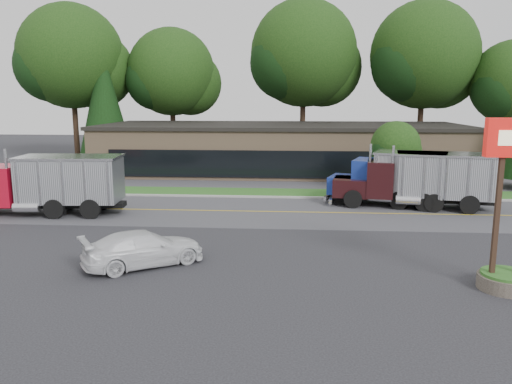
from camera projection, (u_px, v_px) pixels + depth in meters
ground at (219, 259)px, 20.71m from camera, size 140.00×140.00×0.00m
road at (241, 211)px, 29.53m from camera, size 60.00×8.00×0.02m
center_line at (241, 211)px, 29.53m from camera, size 60.00×0.12×0.01m
curb at (248, 198)px, 33.65m from camera, size 60.00×0.30×0.12m
grass_verge at (250, 193)px, 35.41m from camera, size 60.00×3.40×0.03m
far_parking at (255, 181)px, 40.31m from camera, size 60.00×7.00×0.02m
strip_mall at (282, 149)px, 45.68m from camera, size 32.00×12.00×4.00m
bilo_sign at (510, 233)px, 17.12m from camera, size 2.20×1.90×5.95m
tree_far_a at (74, 62)px, 51.73m from camera, size 11.38×10.71×16.23m
tree_far_b at (173, 76)px, 53.22m from camera, size 9.79×9.22×13.97m
tree_far_c at (305, 59)px, 51.90m from camera, size 11.71×11.02×16.71m
tree_far_d at (425, 60)px, 50.10m from camera, size 11.38×10.71×16.24m
evergreen_left at (104, 100)px, 50.08m from camera, size 5.18×5.18×11.78m
tree_verge at (396, 148)px, 34.13m from camera, size 3.57×3.36×5.09m
dump_truck_red at (48, 183)px, 28.46m from camera, size 9.81×3.32×3.36m
dump_truck_blue at (393, 177)px, 30.90m from camera, size 7.41×4.62×3.36m
dump_truck_maroon at (421, 179)px, 30.18m from camera, size 9.57×4.10×3.36m
rally_car at (144, 248)px, 19.87m from camera, size 5.07×4.31×1.39m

